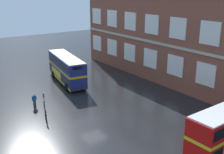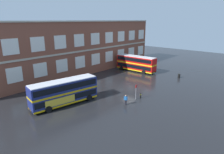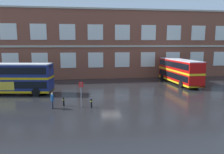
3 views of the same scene
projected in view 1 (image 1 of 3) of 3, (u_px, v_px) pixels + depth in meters
name	position (u px, v px, depth m)	size (l,w,h in m)	color
ground_plane	(108.00, 113.00, 33.09)	(120.00, 120.00, 0.00)	black
brick_terminal_building	(211.00, 45.00, 38.69)	(50.91, 8.19, 13.17)	brown
double_decker_near	(66.00, 68.00, 43.33)	(11.26, 4.21, 4.07)	navy
waiting_passenger	(34.00, 100.00, 34.57)	(0.33, 0.64, 1.70)	black
bus_stand_flag	(44.00, 102.00, 32.09)	(0.44, 0.10, 2.70)	slate
safety_bollard_west	(44.00, 104.00, 34.31)	(0.19, 0.19, 0.95)	black
safety_bollard_east	(46.00, 115.00, 31.46)	(0.19, 0.19, 0.95)	black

